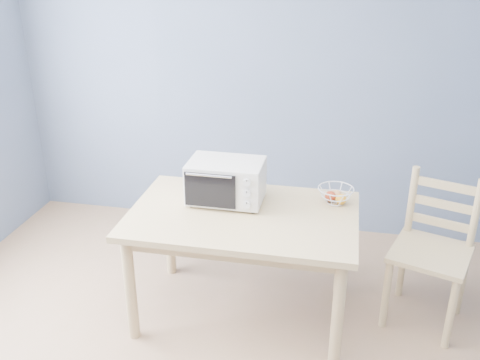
% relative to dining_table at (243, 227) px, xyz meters
% --- Properties ---
extents(room, '(4.01, 4.51, 2.61)m').
position_rel_dining_table_xyz_m(room, '(-0.15, -0.96, 0.65)').
color(room, '#A17959').
rests_on(room, ground).
extents(dining_table, '(1.40, 0.90, 0.75)m').
position_rel_dining_table_xyz_m(dining_table, '(0.00, 0.00, 0.00)').
color(dining_table, tan).
rests_on(dining_table, ground).
extents(toaster_oven, '(0.47, 0.35, 0.28)m').
position_rel_dining_table_xyz_m(toaster_oven, '(-0.15, 0.13, 0.25)').
color(toaster_oven, beige).
rests_on(toaster_oven, dining_table).
extents(fruit_basket, '(0.29, 0.29, 0.10)m').
position_rel_dining_table_xyz_m(fruit_basket, '(0.55, 0.26, 0.16)').
color(fruit_basket, silver).
rests_on(fruit_basket, dining_table).
extents(dining_chair, '(0.58, 0.58, 0.97)m').
position_rel_dining_table_xyz_m(dining_chair, '(1.18, 0.21, -0.17)').
color(dining_chair, tan).
rests_on(dining_chair, ground).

